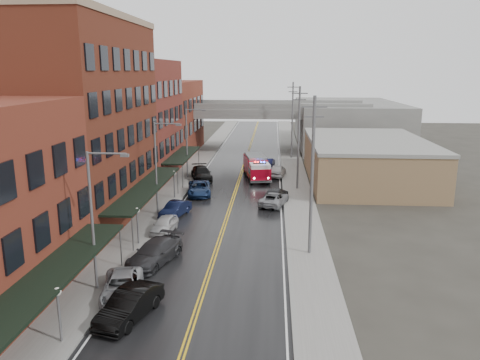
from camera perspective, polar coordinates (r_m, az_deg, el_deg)
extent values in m
cube|color=black|center=(50.90, -0.89, -2.41)|extent=(11.00, 160.00, 0.02)
cube|color=slate|center=(52.02, -8.93, -2.16)|extent=(3.00, 160.00, 0.15)
cube|color=slate|center=(50.79, 7.35, -2.48)|extent=(3.00, 160.00, 0.15)
cube|color=gray|center=(51.67, -7.15, -2.20)|extent=(0.30, 160.00, 0.15)
cube|color=gray|center=(50.72, 5.49, -2.46)|extent=(0.30, 160.00, 0.15)
cube|color=#5C2618|center=(45.63, -18.73, 6.58)|extent=(9.00, 20.00, 18.00)
cube|color=maroon|center=(62.20, -12.44, 7.17)|extent=(9.00, 15.00, 15.00)
cube|color=maroon|center=(79.20, -8.81, 7.47)|extent=(9.00, 20.00, 12.00)
cube|color=#93724F|center=(61.01, 15.11, 2.16)|extent=(14.00, 22.00, 5.00)
cube|color=slate|center=(90.39, 12.91, 6.72)|extent=(18.00, 30.00, 8.00)
cube|color=black|center=(27.86, -21.74, -10.43)|extent=(2.60, 16.00, 0.18)
cylinder|color=slate|center=(34.49, -14.33, -7.98)|extent=(0.10, 0.10, 3.00)
cube|color=black|center=(44.77, -11.31, -0.90)|extent=(2.60, 18.00, 0.18)
cylinder|color=slate|center=(36.98, -12.98, -6.44)|extent=(0.10, 0.10, 3.00)
cylinder|color=slate|center=(52.97, -7.60, -0.24)|extent=(0.10, 0.10, 3.00)
cube|color=black|center=(61.44, -7.03, 3.07)|extent=(2.60, 13.00, 0.18)
cylinder|color=slate|center=(55.65, -7.02, 0.43)|extent=(0.10, 0.10, 3.00)
cylinder|color=slate|center=(67.41, -5.05, 2.72)|extent=(0.10, 0.10, 3.00)
cylinder|color=#59595B|center=(26.48, -21.13, -15.50)|extent=(0.14, 0.14, 2.80)
sphere|color=silver|center=(25.81, -21.42, -12.57)|extent=(0.44, 0.44, 0.44)
cylinder|color=#59595B|center=(38.47, -12.35, -5.79)|extent=(0.14, 0.14, 2.80)
sphere|color=silver|center=(38.02, -12.46, -3.65)|extent=(0.44, 0.44, 0.44)
cylinder|color=#59595B|center=(51.49, -8.01, -0.76)|extent=(0.14, 0.14, 2.80)
sphere|color=silver|center=(51.15, -8.06, 0.87)|extent=(0.44, 0.44, 0.44)
cylinder|color=#59595B|center=(30.48, -17.57, -5.05)|extent=(0.18, 0.18, 9.00)
cylinder|color=#59595B|center=(29.01, -15.96, 3.12)|extent=(2.40, 0.12, 0.12)
cube|color=#59595B|center=(28.67, -13.88, 2.93)|extent=(0.50, 0.22, 0.18)
cylinder|color=#59595B|center=(45.20, -10.20, 1.23)|extent=(0.18, 0.18, 9.00)
cylinder|color=#59595B|center=(44.23, -8.92, 6.80)|extent=(2.40, 0.12, 0.12)
cube|color=#59595B|center=(44.00, -7.51, 6.68)|extent=(0.50, 0.22, 0.18)
cylinder|color=#59595B|center=(60.58, -6.51, 4.38)|extent=(0.18, 0.18, 9.00)
cylinder|color=#59595B|center=(59.85, -5.48, 8.54)|extent=(2.40, 0.12, 0.12)
cube|color=#59595B|center=(59.69, -4.42, 8.45)|extent=(0.50, 0.22, 0.18)
cylinder|color=#59595B|center=(34.81, 8.77, 0.24)|extent=(0.24, 0.24, 12.00)
cube|color=#59595B|center=(34.04, 9.08, 8.80)|extent=(1.80, 0.12, 0.12)
cube|color=#59595B|center=(34.10, 9.03, 7.63)|extent=(1.40, 0.12, 0.12)
cylinder|color=#59595B|center=(54.45, 7.15, 4.96)|extent=(0.24, 0.24, 12.00)
cube|color=#59595B|center=(53.96, 7.31, 10.44)|extent=(1.80, 0.12, 0.12)
cube|color=#59595B|center=(54.00, 7.29, 9.69)|extent=(1.40, 0.12, 0.12)
cylinder|color=#59595B|center=(74.28, 6.39, 7.18)|extent=(0.24, 0.24, 12.00)
cube|color=#59595B|center=(73.92, 6.49, 11.19)|extent=(1.80, 0.12, 0.12)
cube|color=#59595B|center=(73.95, 6.48, 10.64)|extent=(1.40, 0.12, 0.12)
cube|color=slate|center=(81.24, 1.09, 8.30)|extent=(40.00, 10.00, 1.50)
cube|color=slate|center=(82.96, -6.57, 5.71)|extent=(1.60, 8.00, 6.00)
cube|color=slate|center=(81.80, 8.83, 5.54)|extent=(1.60, 8.00, 6.00)
cube|color=maroon|center=(61.76, 1.86, 1.86)|extent=(3.48, 5.90, 2.11)
cube|color=maroon|center=(58.03, 2.40, 0.80)|extent=(2.95, 3.03, 1.51)
cube|color=silver|center=(57.82, 2.41, 1.78)|extent=(2.79, 2.81, 0.50)
cube|color=black|center=(58.16, 2.38, 1.14)|extent=(2.79, 2.04, 0.81)
cube|color=slate|center=(61.53, 1.86, 2.96)|extent=(3.16, 5.46, 0.30)
cube|color=black|center=(57.75, 2.41, 2.10)|extent=(1.63, 0.57, 0.14)
sphere|color=#FF0C0C|center=(57.66, 1.87, 2.17)|extent=(0.20, 0.20, 0.20)
sphere|color=#1933FF|center=(57.82, 2.96, 2.19)|extent=(0.20, 0.20, 0.20)
cylinder|color=black|center=(57.94, 1.33, 0.03)|extent=(1.05, 0.53, 1.01)
cylinder|color=black|center=(58.27, 3.49, 0.08)|extent=(1.05, 0.53, 1.01)
cylinder|color=black|center=(61.35, 0.89, 0.78)|extent=(1.05, 0.53, 1.01)
cylinder|color=black|center=(61.66, 2.93, 0.82)|extent=(1.05, 0.53, 1.01)
cylinder|color=black|center=(63.79, 0.61, 1.26)|extent=(1.05, 0.53, 1.01)
cylinder|color=black|center=(64.09, 2.58, 1.30)|extent=(1.05, 0.53, 1.01)
imported|color=black|center=(27.99, -13.31, -14.61)|extent=(3.01, 5.33, 1.66)
imported|color=#929499|center=(30.50, -14.17, -12.48)|extent=(3.40, 5.49, 1.42)
imported|color=#2B2B2E|center=(34.96, -10.35, -8.68)|extent=(3.78, 6.06, 1.64)
imported|color=silver|center=(41.16, -9.22, -5.41)|extent=(1.99, 4.22, 1.40)
imported|color=black|center=(45.47, -7.89, -3.54)|extent=(2.62, 4.58, 1.43)
imported|color=navy|center=(52.91, -5.00, -1.02)|extent=(3.33, 5.77, 1.51)
imported|color=black|center=(60.14, -4.72, 0.80)|extent=(3.77, 6.18, 1.68)
imported|color=gray|center=(48.80, 4.17, -2.31)|extent=(3.52, 5.38, 1.38)
imported|color=black|center=(50.33, 4.34, -1.78)|extent=(3.14, 5.35, 1.45)
imported|color=silver|center=(61.99, 4.58, 1.15)|extent=(2.53, 4.96, 1.62)
imported|color=black|center=(67.89, 3.52, 2.12)|extent=(1.88, 4.25, 1.36)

